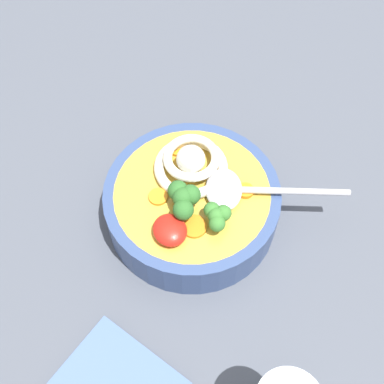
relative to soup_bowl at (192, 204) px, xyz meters
The scene contains 11 objects.
table_slab 6.27cm from the soup_bowl, 145.89° to the left, with size 135.59×135.59×4.28cm, color #474C56.
soup_bowl is the anchor object (origin of this frame).
noodle_pile 5.31cm from the soup_bowl, 25.88° to the right, with size 10.05×9.85×4.04cm.
soup_spoon 6.30cm from the soup_bowl, 119.63° to the right, with size 11.46×16.63×1.60cm.
chili_sauce_dollop 7.27cm from the soup_bowl, 128.53° to the left, with size 4.27×3.85×1.92cm, color red.
broccoli_floret_left 5.74cm from the soup_bowl, 126.82° to the left, with size 4.74×4.07×3.74cm.
broccoli_floret_center 6.97cm from the soup_bowl, behind, with size 3.75×3.23×2.97cm.
carrot_slice_extra_b 7.32cm from the soup_bowl, 121.01° to the right, with size 2.06×2.06×0.57cm, color orange.
carrot_slice_beside_chili 7.19cm from the soup_bowl, 11.87° to the right, with size 2.10×2.10×0.47cm, color orange.
carrot_slice_rear 5.78cm from the soup_bowl, 152.81° to the left, with size 2.96×2.96×0.43cm, color orange.
carrot_slice_near_spoon 5.10cm from the soup_bowl, 73.32° to the left, with size 2.31×2.31×0.41cm, color orange.
Camera 1 is at (-25.94, 13.22, 62.04)cm, focal length 47.63 mm.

